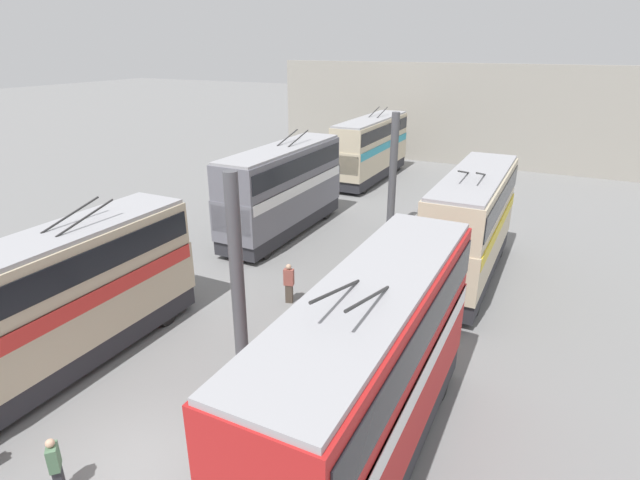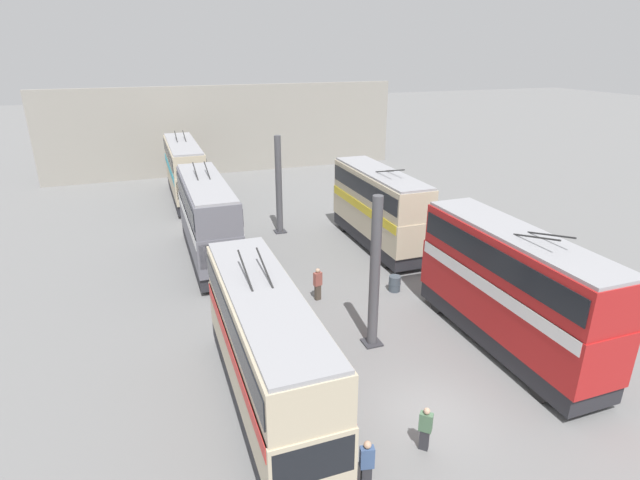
% 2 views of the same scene
% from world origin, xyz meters
% --- Properties ---
extents(ground_plane, '(240.00, 240.00, 0.00)m').
position_xyz_m(ground_plane, '(0.00, 0.00, 0.00)').
color(ground_plane, slate).
extents(depot_back_wall, '(0.50, 36.00, 8.81)m').
position_xyz_m(depot_back_wall, '(39.57, 0.00, 4.41)').
color(depot_back_wall, gray).
rests_on(depot_back_wall, ground_plane).
extents(support_column_near, '(0.81, 0.81, 6.86)m').
position_xyz_m(support_column_near, '(4.86, 0.00, 3.31)').
color(support_column_near, '#4C4C51').
rests_on(support_column_near, ground_plane).
extents(support_column_far, '(0.81, 0.81, 6.86)m').
position_xyz_m(support_column_far, '(20.10, 0.00, 3.31)').
color(support_column_far, '#4C4C51').
rests_on(support_column_far, ground_plane).
extents(bus_left_near, '(10.07, 2.54, 5.97)m').
position_xyz_m(bus_left_near, '(2.76, -5.37, 3.05)').
color(bus_left_near, black).
rests_on(bus_left_near, ground_plane).
extents(bus_left_far, '(9.70, 2.54, 5.68)m').
position_xyz_m(bus_left_far, '(15.36, -5.37, 2.88)').
color(bus_left_far, black).
rests_on(bus_left_far, ground_plane).
extents(bus_right_near, '(10.27, 2.54, 5.36)m').
position_xyz_m(bus_right_near, '(2.33, 5.37, 2.70)').
color(bus_right_near, black).
rests_on(bus_right_near, ground_plane).
extents(bus_right_mid, '(10.08, 2.54, 5.67)m').
position_xyz_m(bus_right_mid, '(16.78, 5.37, 2.87)').
color(bus_right_mid, black).
rests_on(bus_right_mid, ground_plane).
extents(bus_right_far, '(10.73, 2.54, 5.56)m').
position_xyz_m(bus_right_far, '(30.61, 5.37, 2.81)').
color(bus_right_far, black).
rests_on(bus_right_far, ground_plane).
extents(person_aisle_midway, '(0.34, 0.47, 1.78)m').
position_xyz_m(person_aisle_midway, '(9.59, 0.88, 0.95)').
color(person_aisle_midway, '#473D33').
rests_on(person_aisle_midway, ground_plane).
extents(person_aisle_foreground, '(0.46, 0.47, 1.63)m').
position_xyz_m(person_aisle_foreground, '(-1.39, 1.08, 0.86)').
color(person_aisle_foreground, '#2D2D33').
rests_on(person_aisle_foreground, ground_plane).
extents(oil_drum, '(0.66, 0.66, 0.87)m').
position_xyz_m(oil_drum, '(9.12, -3.37, 0.43)').
color(oil_drum, '#424C56').
rests_on(oil_drum, ground_plane).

